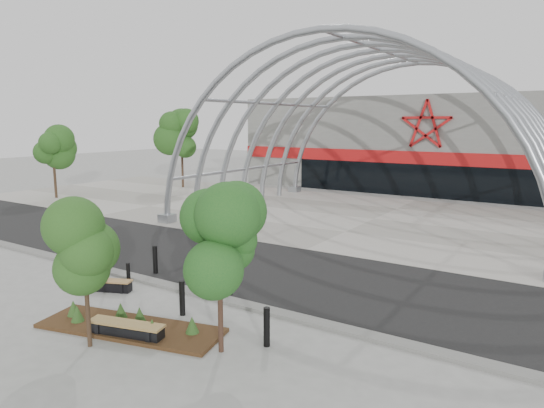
{
  "coord_description": "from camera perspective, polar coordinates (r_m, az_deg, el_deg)",
  "views": [
    {
      "loc": [
        10.52,
        -12.25,
        5.89
      ],
      "look_at": [
        0.0,
        4.0,
        2.6
      ],
      "focal_mm": 32.0,
      "sensor_mm": 36.0,
      "label": 1
    }
  ],
  "objects": [
    {
      "name": "bollard_1",
      "position": [
        19.61,
        -13.58,
        -6.4
      ],
      "size": [
        0.18,
        0.18,
        1.12
      ],
      "primitive_type": "cylinder",
      "color": "black",
      "rests_on": "ground"
    },
    {
      "name": "bollard_0",
      "position": [
        18.47,
        -16.54,
        -7.95
      ],
      "size": [
        0.14,
        0.14,
        0.86
      ],
      "primitive_type": "cylinder",
      "color": "black",
      "rests_on": "ground"
    },
    {
      "name": "street_tree_0",
      "position": [
        13.41,
        -21.27,
        -5.17
      ],
      "size": [
        1.59,
        1.59,
        3.64
      ],
      "color": "#2F2115",
      "rests_on": "ground"
    },
    {
      "name": "kerb",
      "position": [
        16.99,
        -7.94,
        -10.52
      ],
      "size": [
        60.0,
        0.5,
        0.12
      ],
      "primitive_type": "cube",
      "color": "slate",
      "rests_on": "ground"
    },
    {
      "name": "bollard_4",
      "position": [
        13.2,
        -0.63,
        -14.26
      ],
      "size": [
        0.17,
        0.17,
        1.08
      ],
      "primitive_type": "cylinder",
      "color": "black",
      "rests_on": "ground"
    },
    {
      "name": "bollard_2",
      "position": [
        15.4,
        -10.53,
        -10.82
      ],
      "size": [
        0.18,
        0.18,
        1.1
      ],
      "primitive_type": "cylinder",
      "color": "black",
      "rests_on": "ground"
    },
    {
      "name": "planting_bed",
      "position": [
        14.94,
        -16.5,
        -13.42
      ],
      "size": [
        5.69,
        2.9,
        0.58
      ],
      "color": "#302111",
      "rests_on": "ground"
    },
    {
      "name": "street_tree_1",
      "position": [
        12.22,
        -6.23,
        -4.78
      ],
      "size": [
        1.68,
        1.68,
        3.98
      ],
      "color": "black",
      "rests_on": "ground"
    },
    {
      "name": "bench_1",
      "position": [
        14.33,
        -16.75,
        -14.07
      ],
      "size": [
        2.27,
        1.03,
        0.47
      ],
      "color": "black",
      "rests_on": "ground"
    },
    {
      "name": "forecourt",
      "position": [
        30.26,
        11.92,
        -1.76
      ],
      "size": [
        60.0,
        17.0,
        0.04
      ],
      "primitive_type": "cube",
      "color": "gray",
      "rests_on": "ground"
    },
    {
      "name": "bench_0",
      "position": [
        18.3,
        -19.06,
        -9.02
      ],
      "size": [
        1.96,
        1.15,
        0.41
      ],
      "color": "black",
      "rests_on": "ground"
    },
    {
      "name": "road",
      "position": [
        19.83,
        -0.79,
        -7.6
      ],
      "size": [
        140.0,
        7.0,
        0.02
      ],
      "primitive_type": "cube",
      "color": "black",
      "rests_on": "ground"
    },
    {
      "name": "vault_canopy",
      "position": [
        30.26,
        11.92,
        -1.76
      ],
      "size": [
        20.8,
        15.8,
        20.36
      ],
      "color": "#94999E",
      "rests_on": "ground"
    },
    {
      "name": "bollard_3",
      "position": [
        16.9,
        -4.92,
        -9.2
      ],
      "size": [
        0.14,
        0.14,
        0.88
      ],
      "primitive_type": "cylinder",
      "color": "black",
      "rests_on": "ground"
    },
    {
      "name": "bg_tree_2",
      "position": [
        41.12,
        -24.39,
        5.96
      ],
      "size": [
        2.55,
        2.55,
        5.38
      ],
      "color": "black",
      "rests_on": "ground"
    },
    {
      "name": "bg_tree_0",
      "position": [
        44.42,
        -10.61,
        7.86
      ],
      "size": [
        3.0,
        3.0,
        6.45
      ],
      "color": "#302016",
      "rests_on": "ground"
    },
    {
      "name": "ground",
      "position": [
        17.19,
        -7.39,
        -10.48
      ],
      "size": [
        140.0,
        140.0,
        0.0
      ],
      "primitive_type": "plane",
      "color": "gray",
      "rests_on": "ground"
    },
    {
      "name": "arena_building",
      "position": [
        46.94,
        20.07,
        6.74
      ],
      "size": [
        34.0,
        15.24,
        8.0
      ],
      "color": "slate",
      "rests_on": "ground"
    }
  ]
}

